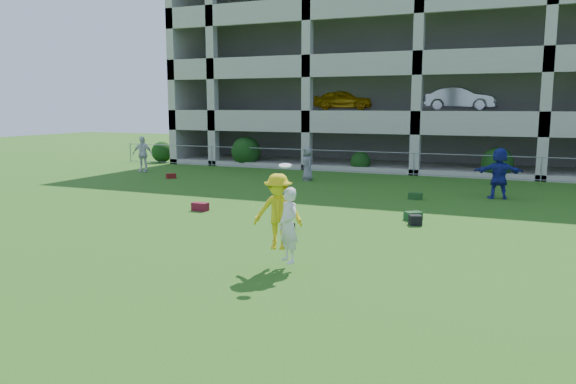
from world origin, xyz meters
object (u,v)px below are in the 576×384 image
at_px(frisbee_contest, 281,215).
at_px(bystander_b, 142,154).
at_px(bystander_c, 308,164).
at_px(bystander_d, 499,173).
at_px(parking_garage, 442,67).
at_px(crate_d, 415,220).

bearing_deg(frisbee_contest, bystander_b, 136.13).
height_order(bystander_c, bystander_d, bystander_d).
relative_size(bystander_b, bystander_d, 0.98).
bearing_deg(bystander_c, frisbee_contest, -22.83).
height_order(bystander_b, parking_garage, parking_garage).
relative_size(bystander_b, bystander_c, 1.21).
relative_size(bystander_b, parking_garage, 0.06).
bearing_deg(frisbee_contest, crate_d, 71.24).
bearing_deg(parking_garage, crate_d, -83.60).
distance_m(bystander_b, crate_d, 18.08).
distance_m(crate_d, parking_garage, 21.80).
bearing_deg(parking_garage, frisbee_contest, -89.12).
bearing_deg(bystander_b, crate_d, -38.13).
xyz_separation_m(bystander_c, frisbee_contest, (4.74, -13.92, 0.39)).
bearing_deg(frisbee_contest, bystander_c, 108.78).
distance_m(bystander_c, crate_d, 10.61).
bearing_deg(frisbee_contest, parking_garage, 90.88).
xyz_separation_m(frisbee_contest, parking_garage, (-0.41, 26.56, 4.83)).
xyz_separation_m(bystander_b, crate_d, (16.19, -8.01, -0.82)).
relative_size(bystander_c, bystander_d, 0.81).
bearing_deg(bystander_b, bystander_d, -17.66).
relative_size(crate_d, parking_garage, 0.01).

